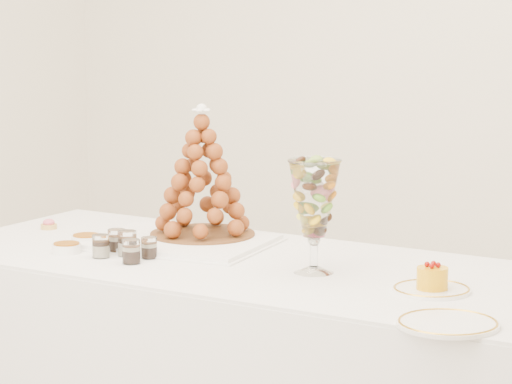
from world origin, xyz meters
The scene contains 14 objects.
lace_tray centered at (-0.30, 0.29, 0.78)m, with size 0.53×0.40×0.02m, color white.
macaron_vase centered at (0.24, 0.20, 0.97)m, with size 0.14×0.14×0.31m.
cake_plate centered at (0.60, 0.19, 0.77)m, with size 0.20×0.20×0.01m, color white.
spare_plate centered at (0.78, -0.08, 0.78)m, with size 0.24×0.24×0.01m, color white.
pink_tart centered at (-0.81, 0.24, 0.78)m, with size 0.05×0.05×0.03m.
verrine_a centered at (-0.38, 0.09, 0.81)m, with size 0.05×0.05×0.07m, color white.
verrine_b centered at (-0.33, 0.08, 0.81)m, with size 0.06×0.06×0.07m, color white.
verrine_c centered at (-0.25, 0.09, 0.80)m, with size 0.05×0.05×0.06m, color white.
verrine_d centered at (-0.37, 0.02, 0.80)m, with size 0.05×0.05×0.07m, color white.
verrine_e centered at (-0.25, 0.01, 0.81)m, with size 0.05×0.05×0.07m, color white.
ramekin_back centered at (-0.53, 0.13, 0.78)m, with size 0.09×0.09×0.03m, color white.
ramekin_front centered at (-0.50, 0.00, 0.78)m, with size 0.09×0.09×0.03m, color white.
croquembouche centered at (-0.28, 0.38, 0.99)m, with size 0.33×0.33×0.41m.
mousse_cake centered at (0.61, 0.19, 0.81)m, with size 0.08×0.08×0.07m.
Camera 1 is at (1.96, -2.56, 1.53)m, focal length 85.00 mm.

